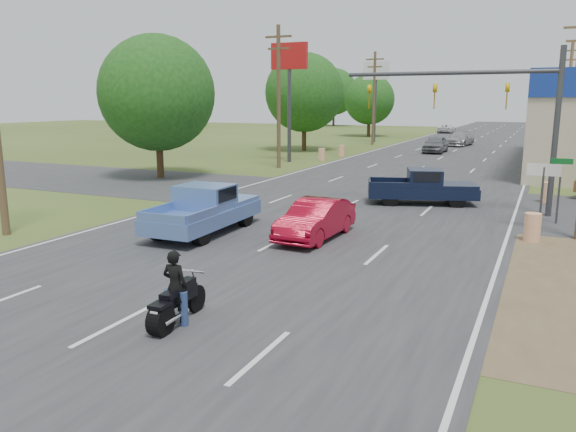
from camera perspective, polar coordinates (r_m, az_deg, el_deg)
The scene contains 29 objects.
ground at distance 13.00m, azimuth -17.29°, elevation -10.66°, with size 200.00×200.00×0.00m, color #3E4D1E.
main_road at distance 49.74m, azimuth 15.21°, elevation 5.69°, with size 15.00×180.00×0.02m, color #2D2D30.
cross_road at distance 28.47m, azimuth 7.58°, elevation 1.81°, with size 120.00×10.00×0.02m, color #2D2D30.
utility_pole_2 at distance 39.84m, azimuth 27.14°, elevation 11.11°, with size 2.00×0.28×10.00m.
utility_pole_3 at distance 57.83m, azimuth 26.56°, elevation 10.94°, with size 2.00×0.28×10.00m.
utility_pole_5 at distance 40.88m, azimuth -0.96°, elevation 12.34°, with size 2.00×0.28×10.00m.
utility_pole_6 at distance 63.35m, azimuth 8.72°, elevation 11.97°, with size 2.00×0.28×10.00m.
tree_0 at distance 36.41m, azimuth -13.17°, elevation 12.05°, with size 7.14×7.14×8.84m.
tree_1 at distance 55.28m, azimuth 1.67°, elevation 12.42°, with size 7.56×7.56×9.36m.
tree_2 at distance 78.11m, azimuth 8.27°, elevation 11.63°, with size 6.72×6.72×8.32m.
tree_4 at distance 105.02m, azimuth -12.53°, elevation 12.47°, with size 9.24×9.24×11.44m.
tree_6 at distance 110.65m, azimuth 4.69°, elevation 12.48°, with size 8.82×8.82×10.92m.
barrel_0 at distance 21.26m, azimuth 23.57°, elevation -1.07°, with size 0.56×0.56×1.00m, color orange.
barrel_1 at distance 29.63m, azimuth 24.82°, elevation 2.18°, with size 0.56×0.56×1.00m, color orange.
barrel_2 at distance 46.18m, azimuth 3.44°, elevation 6.26°, with size 0.56×0.56×1.00m, color orange.
barrel_3 at distance 49.81m, azimuth 5.46°, elevation 6.62°, with size 0.56×0.56×1.00m, color orange.
pole_sign_left_near at distance 44.98m, azimuth 0.13°, elevation 14.64°, with size 3.00×0.35×9.20m.
pole_sign_left_far at distance 67.51m, azimuth 8.91°, elevation 13.51°, with size 3.00×0.35×9.20m.
lane_sign at distance 23.00m, azimuth 24.50°, elevation 3.31°, with size 1.20×0.08×2.52m.
street_name_sign at distance 24.53m, azimuth 25.88°, elevation 2.95°, with size 0.80×0.08×2.61m.
signal_mast at distance 25.93m, azimuth 19.80°, elevation 10.94°, with size 9.12×0.40×7.00m.
red_convertible at distance 19.86m, azimuth 2.82°, elevation -0.37°, with size 1.46×4.19×1.38m, color maroon.
motorcycle at distance 12.54m, azimuth -11.44°, elevation -8.90°, with size 0.64×2.08×1.06m.
rider at distance 12.47m, azimuth -11.37°, elevation -7.41°, with size 0.58×0.38×1.60m, color black.
blue_pickup at distance 21.00m, azimuth -8.36°, elevation 0.76°, with size 2.22×5.43×1.78m.
navy_pickup at distance 27.31m, azimuth 13.71°, elevation 2.94°, with size 5.37×3.37×1.67m.
distant_car_grey at distance 54.85m, azimuth 14.77°, elevation 7.06°, with size 1.88×4.67×1.59m, color slate.
distant_car_silver at distance 64.09m, azimuth 17.06°, elevation 7.51°, with size 2.12×5.22×1.52m, color #9C9B9F.
distant_car_white at distance 89.18m, azimuth 15.82°, elevation 8.54°, with size 2.17×4.71×1.31m, color silver.
Camera 1 is at (8.26, -8.81, 4.82)m, focal length 35.00 mm.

